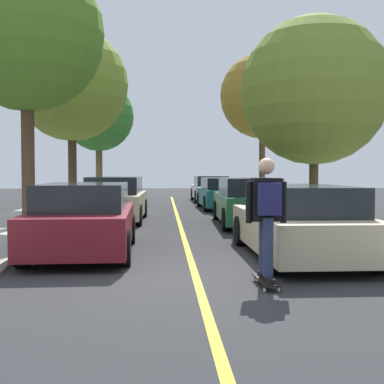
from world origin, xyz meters
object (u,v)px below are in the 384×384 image
Objects in this scene: skateboard at (266,280)px; street_tree_left_far at (99,117)px; parked_car_right_farthest at (211,189)px; parked_car_right_far at (223,193)px; street_tree_right_near at (262,96)px; skateboarder at (267,211)px; street_tree_left_near at (72,85)px; parked_car_left_nearest at (84,219)px; parked_car_right_nearest at (299,222)px; parked_car_right_near at (248,201)px; parked_car_left_near at (115,199)px; street_tree_left_nearest at (26,34)px; street_tree_right_nearest at (315,91)px.

street_tree_left_far is at bearing 102.80° from skateboard.
parked_car_right_far is at bearing -90.00° from parked_car_right_farthest.
street_tree_right_near is 17.92m from skateboarder.
street_tree_left_near reaches higher than parked_car_right_farthest.
parked_car_right_nearest is at bearing -9.22° from parked_car_left_nearest.
street_tree_left_far is (-6.26, 14.51, 4.05)m from parked_car_right_near.
parked_car_right_nearest is 12.29m from parked_car_right_far.
parked_car_right_near reaches higher than skateboard.
street_tree_left_near is 4.27× the size of skateboarder.
parked_car_right_near is (4.10, 5.16, 0.02)m from parked_car_left_nearest.
parked_car_left_nearest is 20.20m from street_tree_left_far.
street_tree_right_near reaches higher than street_tree_left_far.
parked_car_left_nearest is 4.98× the size of skateboard.
parked_car_left_near is at bearing 161.83° from parked_car_right_near.
parked_car_left_nearest is at bearing -83.74° from street_tree_left_far.
street_tree_left_nearest is at bearing -90.00° from street_tree_left_near.
parked_car_left_nearest is at bearing 134.55° from skateboarder.
street_tree_left_nearest is at bearing -90.00° from street_tree_left_far.
street_tree_left_nearest is (-6.26, -13.17, 4.67)m from parked_car_right_farthest.
parked_car_left_near is at bearing 107.47° from skateboard.
street_tree_right_near is at bearing 76.42° from parked_car_right_near.
street_tree_right_nearest is at bearing 10.00° from street_tree_left_nearest.
parked_car_right_near is 1.07× the size of parked_car_right_far.
skateboarder is at bearing -100.77° from street_tree_right_near.
street_tree_left_nearest is at bearing -115.40° from parked_car_right_farthest.
parked_car_right_near reaches higher than parked_car_right_farthest.
street_tree_left_nearest is at bearing -130.05° from parked_car_right_far.
street_tree_right_near is at bearing 66.06° from parked_car_left_nearest.
street_tree_left_nearest is (-2.16, 4.18, 4.66)m from parked_car_left_nearest.
parked_car_left_near is at bearing 89.99° from parked_car_left_nearest.
parked_car_left_near is 10.02m from skateboarder.
street_tree_right_nearest reaches higher than parked_car_right_nearest.
street_tree_left_nearest reaches higher than parked_car_right_nearest.
street_tree_left_nearest is (-2.16, -2.32, 4.63)m from parked_car_left_near.
parked_car_right_nearest is 0.62× the size of street_tree_left_nearest.
parked_car_right_far is at bearing -52.14° from street_tree_left_far.
parked_car_left_nearest is 0.63× the size of street_tree_left_far.
parked_car_left_near is 0.59× the size of street_tree_left_nearest.
skateboarder is at bearing -110.51° from street_tree_right_nearest.
skateboard is (3.00, -3.01, -0.60)m from parked_car_left_nearest.
skateboard is (5.15, -7.19, -5.26)m from street_tree_left_nearest.
street_tree_left_near reaches higher than parked_car_left_near.
parked_car_left_nearest is at bearing 134.87° from skateboard.
parked_car_right_nearest is 9.19m from street_tree_left_nearest.
street_tree_left_far is 16.35m from street_tree_right_nearest.
street_tree_right_near is (2.16, 14.76, 4.50)m from parked_car_right_nearest.
street_tree_left_near is at bearing 110.14° from skateboarder.
street_tree_left_nearest reaches higher than parked_car_right_far.
parked_car_right_farthest is 0.68× the size of street_tree_left_far.
parked_car_right_far is 0.60× the size of street_tree_left_nearest.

